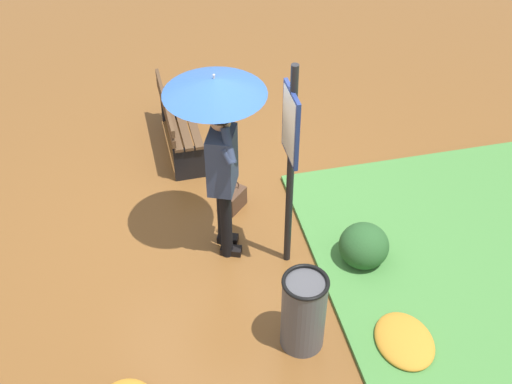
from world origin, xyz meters
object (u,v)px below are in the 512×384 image
Objects in this scene: person_with_umbrella at (218,124)px; park_bench at (177,121)px; info_sign_post at (291,148)px; handbag at (235,200)px; trash_bin at (304,312)px.

park_bench is (1.80, 0.22, -1.15)m from person_with_umbrella.
info_sign_post is at bearing -159.59° from park_bench.
person_with_umbrella is at bearing 155.69° from handbag.
info_sign_post is 1.47m from trash_bin.
park_bench is at bearing 19.20° from handbag.
trash_bin reaches higher than handbag.
person_with_umbrella is at bearing -173.15° from park_bench.
trash_bin is (-1.94, -0.23, 0.29)m from handbag.
handbag is at bearing -24.31° from person_with_umbrella.
park_bench reaches higher than handbag.
handbag is at bearing -160.80° from park_bench.
person_with_umbrella is 2.15m from park_bench.
handbag is (0.89, 0.36, -1.32)m from info_sign_post.
info_sign_post is 2.76× the size of trash_bin.
handbag is 0.26× the size of park_bench.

